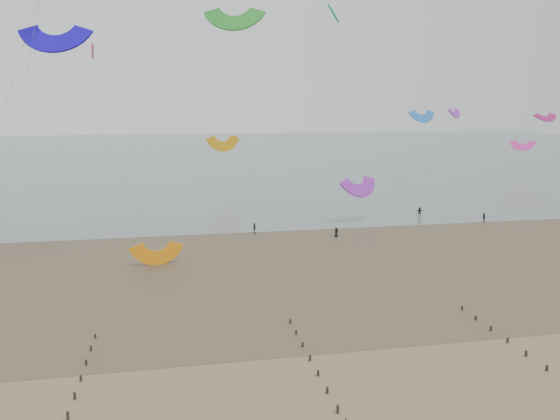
{
  "coord_description": "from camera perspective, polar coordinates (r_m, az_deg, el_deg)",
  "views": [
    {
      "loc": [
        -6.26,
        -36.4,
        20.83
      ],
      "look_at": [
        6.06,
        28.0,
        8.0
      ],
      "focal_mm": 35.0,
      "sensor_mm": 36.0,
      "label": 1
    }
  ],
  "objects": [
    {
      "name": "grounded_kite",
      "position": [
        73.78,
        -12.69,
        -5.61
      ],
      "size": [
        6.37,
        5.29,
        3.18
      ],
      "primitive_type": null,
      "rotation": [
        1.54,
        0.0,
        0.14
      ],
      "color": "orange",
      "rests_on": "ground"
    },
    {
      "name": "ground",
      "position": [
        42.4,
        -0.98,
        -18.35
      ],
      "size": [
        500.0,
        500.0,
        0.0
      ],
      "primitive_type": "plane",
      "color": "brown",
      "rests_on": "ground"
    },
    {
      "name": "sea_and_shore",
      "position": [
        73.83,
        -8.73,
        -5.44
      ],
      "size": [
        500.0,
        665.0,
        0.03
      ],
      "color": "#475654",
      "rests_on": "ground"
    },
    {
      "name": "kites_airborne",
      "position": [
        121.48,
        -15.28,
        11.07
      ],
      "size": [
        247.33,
        105.92,
        38.29
      ],
      "color": "#259229",
      "rests_on": "ground"
    },
    {
      "name": "kitesurfers",
      "position": [
        86.48,
        -1.56,
        -2.3
      ],
      "size": [
        104.99,
        22.65,
        1.74
      ],
      "color": "black",
      "rests_on": "ground"
    }
  ]
}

